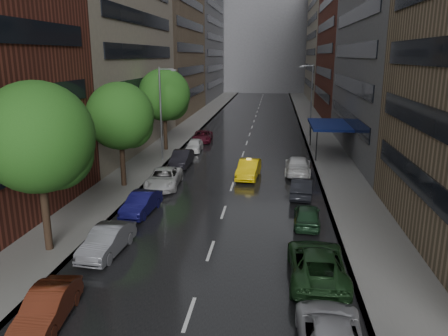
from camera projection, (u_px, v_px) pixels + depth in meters
The scene contains 15 objects.
road at pixel (251, 129), 62.02m from camera, with size 14.00×140.00×0.01m, color black.
sidewalk_left at pixel (189, 128), 63.00m from camera, with size 4.00×140.00×0.15m, color gray.
sidewalk_right at pixel (316, 130), 60.99m from camera, with size 4.00×140.00×0.15m, color gray.
buildings_left at pixel (160, 17), 68.13m from camera, with size 8.00×108.00×38.00m.
buildings_right at pixel (359, 21), 63.01m from camera, with size 8.05×109.10×36.00m.
building_far at pixel (265, 34), 123.38m from camera, with size 40.00×14.00×32.00m, color slate.
tree_near at pixel (38, 138), 21.94m from camera, with size 5.70×5.70×9.08m.
tree_mid at pixel (120, 116), 33.56m from camera, with size 5.22×5.22×8.31m.
tree_far at pixel (164, 95), 46.72m from camera, with size 5.60×5.60×8.92m.
taxi at pixel (249, 169), 37.42m from camera, with size 1.65×4.74×1.56m, color yellow.
parked_cars_left at pixel (169, 173), 36.43m from camera, with size 2.74×41.99×1.51m.
parked_cars_right at pixel (308, 219), 25.99m from camera, with size 2.62×29.62×1.58m.
street_lamp_left at pixel (162, 112), 42.42m from camera, with size 1.74×0.22×9.00m.
street_lamp_right at pixel (311, 99), 55.12m from camera, with size 1.74×0.22×9.00m.
awning at pixel (329, 125), 45.80m from camera, with size 4.00×8.00×3.12m.
Camera 1 is at (3.23, -11.45, 10.25)m, focal length 35.00 mm.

